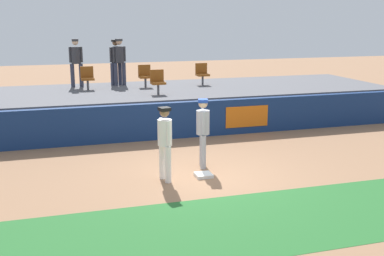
% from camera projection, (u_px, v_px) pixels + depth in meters
% --- Properties ---
extents(ground_plane, '(60.00, 60.00, 0.00)m').
position_uv_depth(ground_plane, '(202.00, 175.00, 11.78)').
color(ground_plane, '#936B4C').
extents(grass_foreground_strip, '(18.00, 2.80, 0.01)m').
position_uv_depth(grass_foreground_strip, '(249.00, 223.00, 9.04)').
color(grass_foreground_strip, '#26662B').
rests_on(grass_foreground_strip, ground_plane).
extents(first_base, '(0.40, 0.40, 0.08)m').
position_uv_depth(first_base, '(204.00, 175.00, 11.64)').
color(first_base, white).
rests_on(first_base, ground_plane).
extents(player_fielder_home, '(0.40, 0.58, 1.78)m').
position_uv_depth(player_fielder_home, '(165.00, 139.00, 11.16)').
color(player_fielder_home, white).
rests_on(player_fielder_home, ground_plane).
extents(player_runner_visitor, '(0.41, 0.49, 1.79)m').
position_uv_depth(player_runner_visitor, '(203.00, 128.00, 12.19)').
color(player_runner_visitor, '#9EA3AD').
rests_on(player_runner_visitor, ground_plane).
extents(field_wall, '(18.00, 0.26, 1.17)m').
position_uv_depth(field_wall, '(166.00, 121.00, 15.16)').
color(field_wall, navy).
rests_on(field_wall, ground_plane).
extents(bleacher_platform, '(18.00, 4.80, 1.22)m').
position_uv_depth(bleacher_platform, '(149.00, 106.00, 17.55)').
color(bleacher_platform, '#59595E').
rests_on(bleacher_platform, ground_plane).
extents(seat_back_center, '(0.46, 0.44, 0.84)m').
position_uv_depth(seat_back_center, '(145.00, 75.00, 17.93)').
color(seat_back_center, '#4C4C51').
rests_on(seat_back_center, bleacher_platform).
extents(seat_front_center, '(0.47, 0.44, 0.84)m').
position_uv_depth(seat_front_center, '(158.00, 81.00, 16.27)').
color(seat_front_center, '#4C4C51').
rests_on(seat_front_center, bleacher_platform).
extents(seat_back_right, '(0.47, 0.44, 0.84)m').
position_uv_depth(seat_back_right, '(202.00, 73.00, 18.56)').
color(seat_back_right, '#4C4C51').
rests_on(seat_back_right, bleacher_platform).
extents(seat_back_left, '(0.47, 0.44, 0.84)m').
position_uv_depth(seat_back_left, '(87.00, 77.00, 17.33)').
color(seat_back_left, '#4C4C51').
rests_on(seat_back_left, bleacher_platform).
extents(spectator_hooded, '(0.48, 0.40, 1.74)m').
position_uv_depth(spectator_hooded, '(116.00, 59.00, 18.41)').
color(spectator_hooded, '#33384C').
rests_on(spectator_hooded, bleacher_platform).
extents(spectator_capped, '(0.50, 0.36, 1.79)m').
position_uv_depth(spectator_capped, '(119.00, 59.00, 18.31)').
color(spectator_capped, '#33384C').
rests_on(spectator_capped, bleacher_platform).
extents(spectator_casual, '(0.50, 0.36, 1.80)m').
position_uv_depth(spectator_casual, '(76.00, 59.00, 17.90)').
color(spectator_casual, '#33384C').
rests_on(spectator_casual, bleacher_platform).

